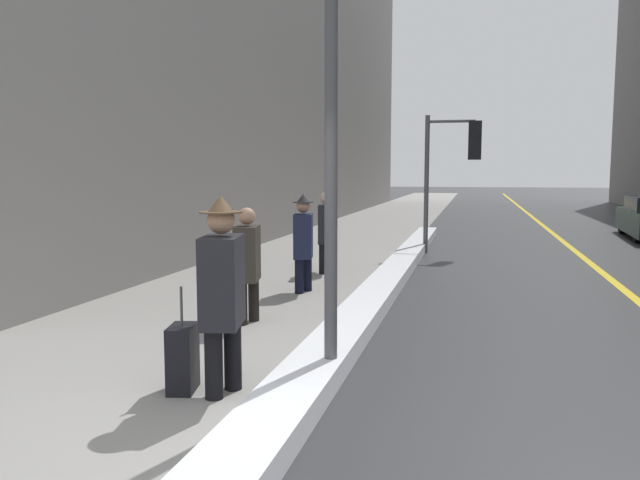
{
  "coord_description": "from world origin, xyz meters",
  "views": [
    {
      "loc": [
        1.57,
        -3.91,
        1.94
      ],
      "look_at": [
        -0.4,
        4.0,
        1.05
      ],
      "focal_mm": 35.0,
      "sensor_mm": 36.0,
      "label": 1
    }
  ],
  "objects_px": {
    "lamp_post": "(331,30)",
    "pedestrian_in_glasses": "(303,239)",
    "pedestrian_in_fedora": "(222,287)",
    "pedestrian_trailing": "(247,260)",
    "traffic_light_near": "(458,154)",
    "rolling_suitcase": "(183,359)",
    "pedestrian_with_shoulder_bag": "(326,229)"
  },
  "relations": [
    {
      "from": "pedestrian_in_glasses",
      "to": "rolling_suitcase",
      "type": "distance_m",
      "value": 4.7
    },
    {
      "from": "pedestrian_in_fedora",
      "to": "pedestrian_trailing",
      "type": "distance_m",
      "value": 2.58
    },
    {
      "from": "pedestrian_in_fedora",
      "to": "pedestrian_in_glasses",
      "type": "distance_m",
      "value": 4.68
    },
    {
      "from": "traffic_light_near",
      "to": "rolling_suitcase",
      "type": "distance_m",
      "value": 10.69
    },
    {
      "from": "pedestrian_in_fedora",
      "to": "rolling_suitcase",
      "type": "xyz_separation_m",
      "value": [
        -0.38,
        -0.02,
        -0.65
      ]
    },
    {
      "from": "pedestrian_trailing",
      "to": "pedestrian_in_glasses",
      "type": "xyz_separation_m",
      "value": [
        0.14,
        2.16,
        0.04
      ]
    },
    {
      "from": "lamp_post",
      "to": "pedestrian_in_glasses",
      "type": "bearing_deg",
      "value": 108.94
    },
    {
      "from": "lamp_post",
      "to": "pedestrian_in_glasses",
      "type": "xyz_separation_m",
      "value": [
        -1.39,
        4.04,
        -2.31
      ]
    },
    {
      "from": "traffic_light_near",
      "to": "pedestrian_trailing",
      "type": "height_order",
      "value": "traffic_light_near"
    },
    {
      "from": "lamp_post",
      "to": "pedestrian_trailing",
      "type": "relative_size",
      "value": 3.6
    },
    {
      "from": "pedestrian_in_glasses",
      "to": "rolling_suitcase",
      "type": "height_order",
      "value": "pedestrian_in_glasses"
    },
    {
      "from": "lamp_post",
      "to": "pedestrian_with_shoulder_bag",
      "type": "height_order",
      "value": "lamp_post"
    },
    {
      "from": "rolling_suitcase",
      "to": "pedestrian_in_fedora",
      "type": "bearing_deg",
      "value": 81.37
    },
    {
      "from": "pedestrian_in_fedora",
      "to": "pedestrian_with_shoulder_bag",
      "type": "bearing_deg",
      "value": 173.95
    },
    {
      "from": "traffic_light_near",
      "to": "rolling_suitcase",
      "type": "relative_size",
      "value": 3.45
    },
    {
      "from": "traffic_light_near",
      "to": "pedestrian_in_glasses",
      "type": "relative_size",
      "value": 2.05
    },
    {
      "from": "pedestrian_trailing",
      "to": "lamp_post",
      "type": "bearing_deg",
      "value": 27.3
    },
    {
      "from": "lamp_post",
      "to": "pedestrian_with_shoulder_bag",
      "type": "xyz_separation_m",
      "value": [
        -1.48,
        6.01,
        -2.32
      ]
    },
    {
      "from": "traffic_light_near",
      "to": "pedestrian_in_fedora",
      "type": "xyz_separation_m",
      "value": [
        -1.66,
        -10.27,
        -1.4
      ]
    },
    {
      "from": "pedestrian_with_shoulder_bag",
      "to": "pedestrian_in_glasses",
      "type": "bearing_deg",
      "value": -9.04
    },
    {
      "from": "pedestrian_with_shoulder_bag",
      "to": "rolling_suitcase",
      "type": "bearing_deg",
      "value": -9.31
    },
    {
      "from": "traffic_light_near",
      "to": "pedestrian_trailing",
      "type": "xyz_separation_m",
      "value": [
        -2.36,
        -7.79,
        -1.53
      ]
    },
    {
      "from": "pedestrian_with_shoulder_bag",
      "to": "rolling_suitcase",
      "type": "height_order",
      "value": "pedestrian_with_shoulder_bag"
    },
    {
      "from": "rolling_suitcase",
      "to": "traffic_light_near",
      "type": "bearing_deg",
      "value": 157.07
    },
    {
      "from": "pedestrian_in_glasses",
      "to": "traffic_light_near",
      "type": "bearing_deg",
      "value": 146.7
    },
    {
      "from": "rolling_suitcase",
      "to": "lamp_post",
      "type": "bearing_deg",
      "value": 105.69
    },
    {
      "from": "lamp_post",
      "to": "pedestrian_in_fedora",
      "type": "bearing_deg",
      "value": -143.74
    },
    {
      "from": "traffic_light_near",
      "to": "pedestrian_in_fedora",
      "type": "relative_size",
      "value": 1.88
    },
    {
      "from": "pedestrian_with_shoulder_bag",
      "to": "pedestrian_in_fedora",
      "type": "bearing_deg",
      "value": -6.05
    },
    {
      "from": "pedestrian_in_fedora",
      "to": "pedestrian_trailing",
      "type": "relative_size",
      "value": 1.17
    },
    {
      "from": "traffic_light_near",
      "to": "pedestrian_with_shoulder_bag",
      "type": "bearing_deg",
      "value": -123.8
    },
    {
      "from": "pedestrian_in_fedora",
      "to": "pedestrian_trailing",
      "type": "height_order",
      "value": "pedestrian_in_fedora"
    }
  ]
}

